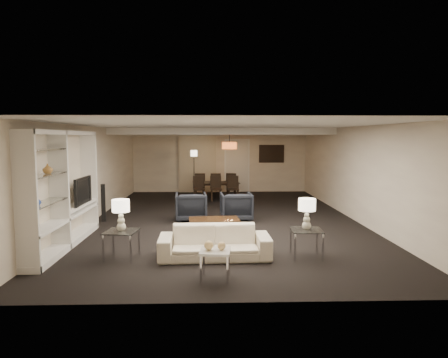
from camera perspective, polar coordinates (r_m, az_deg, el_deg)
floor at (r=10.90m, az=0.00°, el=-5.76°), size 11.00×11.00×0.00m
ceiling at (r=10.67m, az=0.00°, el=7.50°), size 7.00×11.00×0.02m
wall_back at (r=16.20m, az=-0.61°, el=2.56°), size 7.00×0.02×2.50m
wall_front at (r=5.26m, az=1.88°, el=-4.64°), size 7.00×0.02×2.50m
wall_left at (r=11.17m, az=-18.26°, el=0.71°), size 0.02×11.00×2.50m
wall_right at (r=11.37m, az=17.92°, el=0.81°), size 0.02×11.00×2.50m
ceiling_soffit at (r=14.17m, az=-0.45°, el=6.72°), size 7.00×4.00×0.20m
curtains at (r=16.13m, az=-3.81°, el=2.36°), size 1.50×0.12×2.40m
door at (r=16.21m, az=1.87°, el=1.85°), size 0.90×0.05×2.10m
painting at (r=16.32m, az=6.80°, el=3.60°), size 0.95×0.04×0.65m
media_unit at (r=8.66m, az=-21.89°, el=-1.38°), size 0.38×3.40×2.35m
pendant_light at (r=14.18m, az=0.77°, el=4.78°), size 0.52×0.52×0.24m
sofa at (r=7.44m, az=-1.35°, el=-9.00°), size 2.06×0.85×0.59m
coffee_table at (r=9.01m, az=-1.43°, el=-6.96°), size 1.16×0.73×0.40m
armchair_left at (r=10.66m, az=-4.73°, el=-3.98°), size 0.87×0.89×0.76m
armchair_right at (r=10.66m, az=1.74°, el=-3.95°), size 0.86×0.88×0.76m
side_table_left at (r=7.62m, az=-14.40°, el=-9.09°), size 0.62×0.62×0.52m
side_table_right at (r=7.65m, az=11.66°, el=-8.98°), size 0.58×0.58×0.52m
table_lamp_left at (r=7.50m, az=-14.51°, el=-5.04°), size 0.33×0.33×0.58m
table_lamp_right at (r=7.53m, az=11.75°, el=-4.93°), size 0.32×0.32×0.58m
marble_table at (r=6.40m, az=-1.26°, el=-12.11°), size 0.51×0.51×0.47m
gold_gourd_a at (r=6.31m, az=-2.19°, el=-9.46°), size 0.15×0.15×0.15m
gold_gourd_b at (r=6.31m, az=-0.35°, el=-9.53°), size 0.13×0.13×0.13m
television at (r=9.37m, az=-20.11°, el=-1.57°), size 1.03×0.13×0.59m
vase_blue at (r=7.48m, az=-25.25°, el=-2.87°), size 0.16×0.16×0.16m
vase_amber at (r=7.91m, az=-23.89°, el=1.35°), size 0.17×0.17×0.18m
floor_speaker at (r=11.03m, az=-16.85°, el=-3.26°), size 0.13×0.13×0.99m
dining_table at (r=14.57m, az=-1.16°, el=-1.61°), size 1.74×1.09×0.58m
chair_nl at (r=13.91m, az=-3.61°, el=-1.39°), size 0.44×0.44×0.87m
chair_nm at (r=13.91m, az=-1.14°, el=-1.39°), size 0.43×0.43×0.87m
chair_nr at (r=13.93m, az=1.33°, el=-1.38°), size 0.41×0.41×0.87m
chair_fl at (r=15.20m, az=-3.45°, el=-0.76°), size 0.42×0.42×0.87m
chair_fm at (r=15.20m, az=-1.19°, el=-0.76°), size 0.41×0.41×0.87m
chair_fr at (r=15.22m, az=1.07°, el=-0.75°), size 0.45×0.45×0.87m
floor_lamp at (r=15.19m, az=-4.30°, el=0.86°), size 0.26×0.26×1.73m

